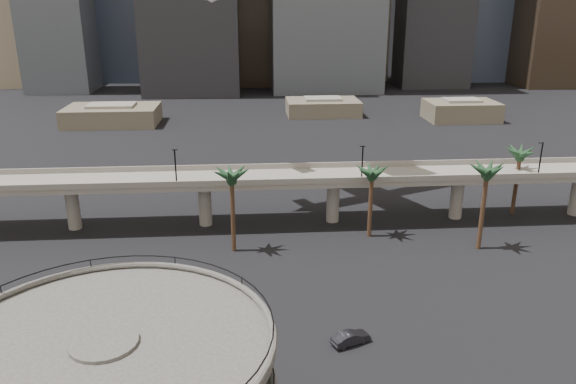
{
  "coord_description": "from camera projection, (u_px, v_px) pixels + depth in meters",
  "views": [
    {
      "loc": [
        -3.57,
        -35.44,
        36.84
      ],
      "look_at": [
        1.18,
        28.0,
        14.91
      ],
      "focal_mm": 35.0,
      "sensor_mm": 36.0,
      "label": 1
    }
  ],
  "objects": [
    {
      "name": "overpass",
      "position": [
        269.0,
        183.0,
        95.12
      ],
      "size": [
        130.0,
        9.3,
        14.7
      ],
      "color": "gray",
      "rests_on": "ground"
    },
    {
      "name": "palm_trees",
      "position": [
        407.0,
        170.0,
        88.25
      ],
      "size": [
        54.4,
        18.4,
        14.0
      ],
      "color": "#482F1E",
      "rests_on": "ground"
    },
    {
      "name": "low_buildings",
      "position": [
        279.0,
        111.0,
        179.37
      ],
      "size": [
        135.0,
        27.5,
        6.8
      ],
      "color": "brown",
      "rests_on": "ground"
    },
    {
      "name": "car_a",
      "position": [
        209.0,
        329.0,
        64.64
      ],
      "size": [
        4.73,
        1.97,
        1.6
      ],
      "primitive_type": "imported",
      "rotation": [
        0.0,
        0.0,
        1.59
      ],
      "color": "red",
      "rests_on": "ground"
    },
    {
      "name": "car_b",
      "position": [
        351.0,
        338.0,
        63.08
      ],
      "size": [
        4.83,
        3.24,
        1.51
      ],
      "primitive_type": "imported",
      "rotation": [
        0.0,
        0.0,
        1.97
      ],
      "color": "black",
      "rests_on": "ground"
    }
  ]
}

